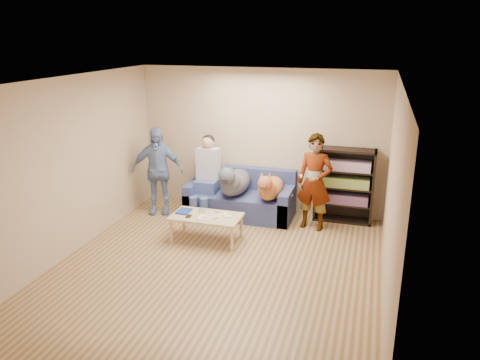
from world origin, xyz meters
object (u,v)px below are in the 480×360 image
(person_standing_right, at_px, (315,182))
(coffee_table, at_px, (206,218))
(dog_tan, at_px, (270,188))
(camera_silver, at_px, (202,211))
(dog_gray, at_px, (234,182))
(person_seated, at_px, (207,173))
(bookshelf, at_px, (344,184))
(person_standing_left, at_px, (157,171))
(sofa, at_px, (241,200))
(notebook_blue, at_px, (184,211))

(person_standing_right, height_order, coffee_table, person_standing_right)
(person_standing_right, bearing_deg, dog_tan, -173.23)
(coffee_table, bearing_deg, dog_tan, 52.00)
(camera_silver, bearing_deg, dog_gray, 74.90)
(person_standing_right, bearing_deg, coffee_table, -138.25)
(person_seated, height_order, dog_gray, person_seated)
(dog_gray, bearing_deg, bookshelf, 12.17)
(person_standing_left, bearing_deg, bookshelf, -7.07)
(person_standing_right, bearing_deg, person_seated, -174.03)
(person_standing_left, bearing_deg, person_standing_right, -15.27)
(sofa, distance_m, coffee_table, 1.25)
(person_seated, bearing_deg, person_standing_left, -166.98)
(sofa, distance_m, dog_tan, 0.72)
(notebook_blue, distance_m, dog_gray, 1.16)
(person_standing_left, distance_m, person_seated, 0.90)
(person_seated, relative_size, dog_tan, 1.26)
(camera_silver, height_order, person_seated, person_seated)
(coffee_table, bearing_deg, person_seated, 109.82)
(dog_tan, xyz_separation_m, coffee_table, (-0.79, -1.01, -0.26))
(person_standing_left, height_order, sofa, person_standing_left)
(person_standing_right, relative_size, camera_silver, 14.77)
(sofa, xyz_separation_m, dog_tan, (0.58, -0.21, 0.35))
(person_standing_left, relative_size, coffee_table, 1.45)
(person_standing_right, xyz_separation_m, dog_gray, (-1.42, 0.08, -0.14))
(dog_gray, xyz_separation_m, dog_tan, (0.66, -0.04, -0.04))
(person_standing_left, bearing_deg, camera_silver, -50.90)
(dog_gray, bearing_deg, dog_tan, -3.80)
(sofa, xyz_separation_m, dog_gray, (-0.07, -0.17, 0.39))
(dog_gray, relative_size, coffee_table, 1.16)
(person_standing_right, bearing_deg, dog_gray, -173.65)
(bookshelf, bearing_deg, notebook_blue, -149.64)
(dog_gray, relative_size, dog_tan, 1.10)
(notebook_blue, relative_size, coffee_table, 0.24)
(person_seated, bearing_deg, dog_gray, -4.71)
(notebook_blue, bearing_deg, coffee_table, -7.13)
(person_seated, height_order, dog_tan, person_seated)
(dog_gray, height_order, dog_tan, dog_gray)
(notebook_blue, height_order, person_seated, person_seated)
(coffee_table, bearing_deg, sofa, 80.44)
(dog_tan, bearing_deg, dog_gray, 176.20)
(person_standing_right, distance_m, dog_gray, 1.43)
(dog_gray, bearing_deg, person_standing_right, -3.31)
(dog_tan, bearing_deg, sofa, 159.87)
(notebook_blue, distance_m, sofa, 1.33)
(camera_silver, bearing_deg, person_standing_right, 27.04)
(bookshelf, bearing_deg, camera_silver, -147.79)
(notebook_blue, bearing_deg, person_standing_left, 135.70)
(notebook_blue, distance_m, bookshelf, 2.80)
(camera_silver, xyz_separation_m, bookshelf, (2.13, 1.34, 0.23))
(dog_tan, xyz_separation_m, bookshelf, (1.22, 0.45, 0.04))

